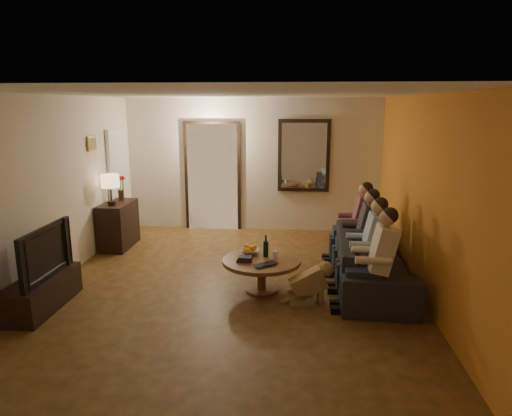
# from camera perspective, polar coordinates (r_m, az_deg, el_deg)

# --- Properties ---
(floor) EXTENTS (5.00, 6.00, 0.01)m
(floor) POSITION_cam_1_polar(r_m,az_deg,el_deg) (6.46, -2.93, -9.67)
(floor) COLOR #432B12
(floor) RESTS_ON ground
(ceiling) EXTENTS (5.00, 6.00, 0.01)m
(ceiling) POSITION_cam_1_polar(r_m,az_deg,el_deg) (5.97, -3.22, 14.07)
(ceiling) COLOR white
(ceiling) RESTS_ON back_wall
(back_wall) EXTENTS (5.00, 0.02, 2.60)m
(back_wall) POSITION_cam_1_polar(r_m,az_deg,el_deg) (9.02, -0.42, 5.37)
(back_wall) COLOR beige
(back_wall) RESTS_ON floor
(front_wall) EXTENTS (5.00, 0.02, 2.60)m
(front_wall) POSITION_cam_1_polar(r_m,az_deg,el_deg) (3.24, -10.48, -8.47)
(front_wall) COLOR beige
(front_wall) RESTS_ON floor
(left_wall) EXTENTS (0.02, 6.00, 2.60)m
(left_wall) POSITION_cam_1_polar(r_m,az_deg,el_deg) (6.88, -24.16, 1.92)
(left_wall) COLOR beige
(left_wall) RESTS_ON floor
(right_wall) EXTENTS (0.02, 6.00, 2.60)m
(right_wall) POSITION_cam_1_polar(r_m,az_deg,el_deg) (6.25, 20.29, 1.25)
(right_wall) COLOR beige
(right_wall) RESTS_ON floor
(orange_accent) EXTENTS (0.01, 6.00, 2.60)m
(orange_accent) POSITION_cam_1_polar(r_m,az_deg,el_deg) (6.24, 20.21, 1.25)
(orange_accent) COLOR orange
(orange_accent) RESTS_ON right_wall
(kitchen_doorway) EXTENTS (1.00, 0.06, 2.10)m
(kitchen_doorway) POSITION_cam_1_polar(r_m,az_deg,el_deg) (9.15, -5.44, 3.83)
(kitchen_doorway) COLOR #FFE0A5
(kitchen_doorway) RESTS_ON floor
(door_trim) EXTENTS (1.12, 0.04, 2.22)m
(door_trim) POSITION_cam_1_polar(r_m,az_deg,el_deg) (9.14, -5.45, 3.82)
(door_trim) COLOR black
(door_trim) RESTS_ON floor
(fridge_glimpse) EXTENTS (0.45, 0.03, 1.70)m
(fridge_glimpse) POSITION_cam_1_polar(r_m,az_deg,el_deg) (9.13, -3.87, 2.90)
(fridge_glimpse) COLOR silver
(fridge_glimpse) RESTS_ON floor
(mirror_frame) EXTENTS (1.00, 0.05, 1.40)m
(mirror_frame) POSITION_cam_1_polar(r_m,az_deg,el_deg) (8.92, 6.00, 6.51)
(mirror_frame) COLOR black
(mirror_frame) RESTS_ON back_wall
(mirror_glass) EXTENTS (0.86, 0.02, 1.26)m
(mirror_glass) POSITION_cam_1_polar(r_m,az_deg,el_deg) (8.89, 6.00, 6.49)
(mirror_glass) COLOR white
(mirror_glass) RESTS_ON back_wall
(white_door) EXTENTS (0.06, 0.85, 2.04)m
(white_door) POSITION_cam_1_polar(r_m,az_deg,el_deg) (8.96, -16.74, 2.97)
(white_door) COLOR white
(white_door) RESTS_ON floor
(framed_art) EXTENTS (0.03, 0.28, 0.24)m
(framed_art) POSITION_cam_1_polar(r_m,az_deg,el_deg) (7.95, -19.82, 7.61)
(framed_art) COLOR #B28C33
(framed_art) RESTS_ON left_wall
(art_canvas) EXTENTS (0.01, 0.22, 0.18)m
(art_canvas) POSITION_cam_1_polar(r_m,az_deg,el_deg) (7.95, -19.72, 7.61)
(art_canvas) COLOR brown
(art_canvas) RESTS_ON left_wall
(dresser) EXTENTS (0.45, 0.90, 0.80)m
(dresser) POSITION_cam_1_polar(r_m,az_deg,el_deg) (8.39, -16.83, -2.03)
(dresser) COLOR black
(dresser) RESTS_ON floor
(table_lamp) EXTENTS (0.30, 0.30, 0.54)m
(table_lamp) POSITION_cam_1_polar(r_m,az_deg,el_deg) (8.05, -17.70, 2.19)
(table_lamp) COLOR beige
(table_lamp) RESTS_ON dresser
(flower_vase) EXTENTS (0.14, 0.14, 0.44)m
(flower_vase) POSITION_cam_1_polar(r_m,az_deg,el_deg) (8.46, -16.55, 2.41)
(flower_vase) COLOR #AD1512
(flower_vase) RESTS_ON dresser
(tv_stand) EXTENTS (0.45, 1.20, 0.40)m
(tv_stand) POSITION_cam_1_polar(r_m,az_deg,el_deg) (6.30, -25.19, -9.55)
(tv_stand) COLOR black
(tv_stand) RESTS_ON floor
(tv) EXTENTS (1.11, 0.15, 0.64)m
(tv) POSITION_cam_1_polar(r_m,az_deg,el_deg) (6.13, -25.65, -5.03)
(tv) COLOR black
(tv) RESTS_ON tv_stand
(sofa) EXTENTS (2.43, 1.04, 0.70)m
(sofa) POSITION_cam_1_polar(r_m,az_deg,el_deg) (6.60, 14.28, -6.33)
(sofa) COLOR black
(sofa) RESTS_ON floor
(person_a) EXTENTS (0.60, 0.40, 1.20)m
(person_a) POSITION_cam_1_polar(r_m,az_deg,el_deg) (5.66, 14.84, -6.88)
(person_a) COLOR tan
(person_a) RESTS_ON sofa
(person_b) EXTENTS (0.60, 0.40, 1.20)m
(person_b) POSITION_cam_1_polar(r_m,az_deg,el_deg) (6.22, 13.92, -5.04)
(person_b) COLOR tan
(person_b) RESTS_ON sofa
(person_c) EXTENTS (0.60, 0.40, 1.20)m
(person_c) POSITION_cam_1_polar(r_m,az_deg,el_deg) (6.79, 13.16, -3.50)
(person_c) COLOR tan
(person_c) RESTS_ON sofa
(person_d) EXTENTS (0.60, 0.40, 1.20)m
(person_d) POSITION_cam_1_polar(r_m,az_deg,el_deg) (7.36, 12.52, -2.19)
(person_d) COLOR tan
(person_d) RESTS_ON sofa
(dog) EXTENTS (0.60, 0.36, 0.56)m
(dog) POSITION_cam_1_polar(r_m,az_deg,el_deg) (5.86, 6.56, -9.17)
(dog) COLOR #9D8348
(dog) RESTS_ON floor
(coffee_table) EXTENTS (1.18, 1.18, 0.45)m
(coffee_table) POSITION_cam_1_polar(r_m,az_deg,el_deg) (6.20, 0.70, -8.37)
(coffee_table) COLOR brown
(coffee_table) RESTS_ON floor
(bowl) EXTENTS (0.26, 0.26, 0.06)m
(bowl) POSITION_cam_1_polar(r_m,az_deg,el_deg) (6.34, -0.78, -5.44)
(bowl) COLOR white
(bowl) RESTS_ON coffee_table
(oranges) EXTENTS (0.20, 0.20, 0.08)m
(oranges) POSITION_cam_1_polar(r_m,az_deg,el_deg) (6.32, -0.78, -4.85)
(oranges) COLOR orange
(oranges) RESTS_ON bowl
(wine_bottle) EXTENTS (0.07, 0.07, 0.31)m
(wine_bottle) POSITION_cam_1_polar(r_m,az_deg,el_deg) (6.17, 1.24, -4.75)
(wine_bottle) COLOR black
(wine_bottle) RESTS_ON coffee_table
(wine_glass) EXTENTS (0.06, 0.06, 0.10)m
(wine_glass) POSITION_cam_1_polar(r_m,az_deg,el_deg) (6.15, 2.42, -5.86)
(wine_glass) COLOR silver
(wine_glass) RESTS_ON coffee_table
(book_stack) EXTENTS (0.20, 0.15, 0.07)m
(book_stack) POSITION_cam_1_polar(r_m,az_deg,el_deg) (6.04, -1.46, -6.34)
(book_stack) COLOR black
(book_stack) RESTS_ON coffee_table
(laptop) EXTENTS (0.39, 0.37, 0.03)m
(laptop) POSITION_cam_1_polar(r_m,az_deg,el_deg) (5.85, 1.48, -7.21)
(laptop) COLOR black
(laptop) RESTS_ON coffee_table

